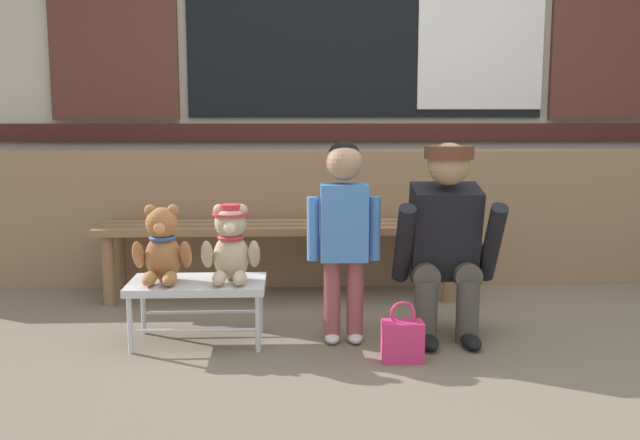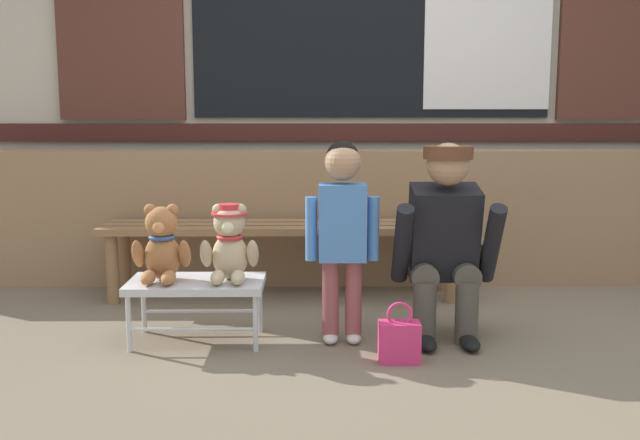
{
  "view_description": "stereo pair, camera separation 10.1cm",
  "coord_description": "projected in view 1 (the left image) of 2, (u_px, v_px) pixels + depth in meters",
  "views": [
    {
      "loc": [
        -0.51,
        -3.13,
        1.1
      ],
      "look_at": [
        -0.37,
        0.48,
        0.55
      ],
      "focal_mm": 40.59,
      "sensor_mm": 36.0,
      "label": 1
    },
    {
      "loc": [
        -0.41,
        -3.13,
        1.1
      ],
      "look_at": [
        -0.37,
        0.48,
        0.55
      ],
      "focal_mm": 40.59,
      "sensor_mm": 36.0,
      "label": 2
    }
  ],
  "objects": [
    {
      "name": "teddy_bear_with_hat",
      "position": [
        231.0,
        245.0,
        3.4
      ],
      "size": [
        0.28,
        0.27,
        0.36
      ],
      "color": "#CCB289",
      "rests_on": "small_display_bench"
    },
    {
      "name": "handbag_on_ground",
      "position": [
        402.0,
        340.0,
        3.18
      ],
      "size": [
        0.18,
        0.11,
        0.27
      ],
      "color": "#E53370",
      "rests_on": "ground"
    },
    {
      "name": "wooden_bench_long",
      "position": [
        280.0,
        235.0,
        4.24
      ],
      "size": [
        2.1,
        0.4,
        0.44
      ],
      "color": "#8E6642",
      "rests_on": "ground"
    },
    {
      "name": "ground_plane",
      "position": [
        405.0,
        355.0,
        3.27
      ],
      "size": [
        60.0,
        60.0,
        0.0
      ],
      "primitive_type": "plane",
      "color": "#756651"
    },
    {
      "name": "teddy_bear_plain",
      "position": [
        162.0,
        247.0,
        3.38
      ],
      "size": [
        0.28,
        0.26,
        0.36
      ],
      "color": "#A86B3D",
      "rests_on": "small_display_bench"
    },
    {
      "name": "shop_facade",
      "position": [
        365.0,
        32.0,
        4.95
      ],
      "size": [
        6.46,
        0.26,
        3.22
      ],
      "color": "beige",
      "rests_on": "ground"
    },
    {
      "name": "adult_crouching",
      "position": [
        447.0,
        240.0,
        3.46
      ],
      "size": [
        0.5,
        0.49,
        0.95
      ],
      "color": "#4C473D",
      "rests_on": "ground"
    },
    {
      "name": "brick_low_wall",
      "position": [
        371.0,
        217.0,
        4.62
      ],
      "size": [
        6.33,
        0.25,
        0.85
      ],
      "primitive_type": "cube",
      "color": "#997551",
      "rests_on": "ground"
    },
    {
      "name": "small_display_bench",
      "position": [
        198.0,
        288.0,
        3.42
      ],
      "size": [
        0.64,
        0.36,
        0.3
      ],
      "color": "silver",
      "rests_on": "ground"
    },
    {
      "name": "child_standing",
      "position": [
        344.0,
        220.0,
        3.38
      ],
      "size": [
        0.35,
        0.18,
        0.96
      ],
      "color": "#994C4C",
      "rests_on": "ground"
    }
  ]
}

